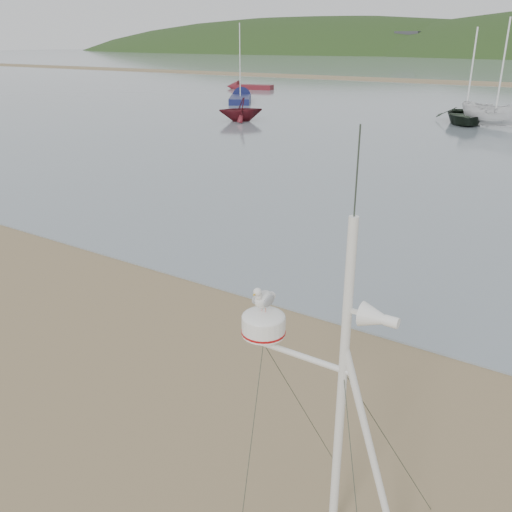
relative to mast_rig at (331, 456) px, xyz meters
The scene contains 7 objects.
ground 4.64m from the mast_rig, behind, with size 560.00×560.00×0.00m, color olive.
mast_rig is the anchor object (origin of this frame).
boat_dark 33.98m from the mast_rig, 101.34° to the left, with size 3.57×1.04×5.01m, color black.
boat_red 32.63m from the mast_rig, 126.61° to the left, with size 2.49×1.52×2.89m, color #5C151C.
boat_white 32.80m from the mast_rig, 98.31° to the left, with size 1.58×1.62×4.20m, color silver.
dinghy_red_far 58.20m from the mast_rig, 125.55° to the left, with size 5.53×2.46×1.31m.
sailboat_blue_near 46.35m from the mast_rig, 126.07° to the left, with size 5.21×6.86×6.99m.
Camera 1 is at (6.30, -4.50, 5.07)m, focal length 38.00 mm.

